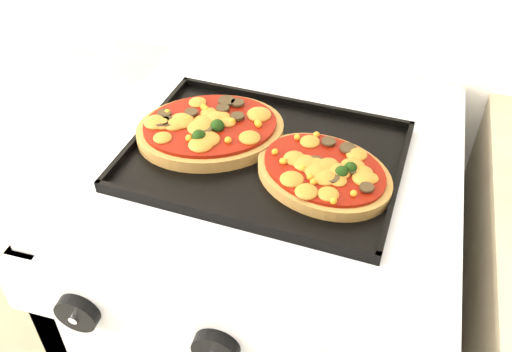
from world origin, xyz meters
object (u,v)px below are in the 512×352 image
(stove, at_px, (269,319))
(pizza_right, at_px, (324,171))
(pizza_left, at_px, (210,128))
(baking_tray, at_px, (265,155))

(stove, height_order, pizza_right, pizza_right)
(pizza_left, height_order, pizza_right, pizza_left)
(pizza_left, xyz_separation_m, pizza_right, (0.20, -0.05, -0.00))
(baking_tray, height_order, pizza_right, pizza_right)
(stove, height_order, baking_tray, baking_tray)
(stove, distance_m, baking_tray, 0.47)
(pizza_left, bearing_deg, baking_tray, -13.97)
(baking_tray, bearing_deg, pizza_left, 169.68)
(stove, relative_size, baking_tray, 2.16)
(stove, xyz_separation_m, baking_tray, (-0.01, -0.02, 0.47))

